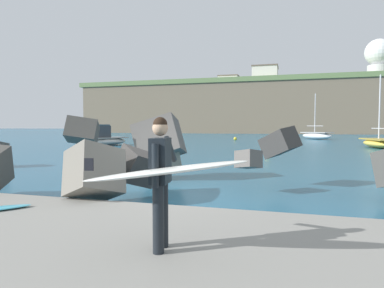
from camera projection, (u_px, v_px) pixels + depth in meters
name	position (u px, v px, depth m)	size (l,w,h in m)	color
ground_plane	(154.00, 196.00, 9.15)	(400.00, 400.00, 0.00)	#235B7A
walkway_path	(56.00, 239.00, 5.30)	(48.00, 4.40, 0.24)	gray
breakwater_jetty	(236.00, 156.00, 9.77)	(32.72, 6.82, 2.38)	slate
surfer_with_board	(161.00, 174.00, 4.35)	(2.12, 1.26, 1.78)	black
boat_near_left	(317.00, 135.00, 47.61)	(4.75, 5.15, 6.49)	white
boat_near_centre	(103.00, 139.00, 32.61)	(4.03, 5.25, 2.05)	beige
boat_mid_left	(380.00, 143.00, 29.05)	(2.94, 5.34, 6.34)	#EAC64C
mooring_buoy_inner	(235.00, 139.00, 44.46)	(0.44, 0.44, 0.44)	yellow
mooring_buoy_middle	(268.00, 152.00, 21.74)	(0.44, 0.44, 0.44)	yellow
headland_bluff	(255.00, 108.00, 98.57)	(94.63, 34.05, 14.01)	#756651
radar_dome	(379.00, 56.00, 84.78)	(6.58, 6.58, 9.74)	silver
station_building_west	(265.00, 74.00, 92.03)	(6.88, 7.36, 4.09)	silver
station_building_central	(229.00, 82.00, 108.07)	(6.45, 5.69, 3.94)	silver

